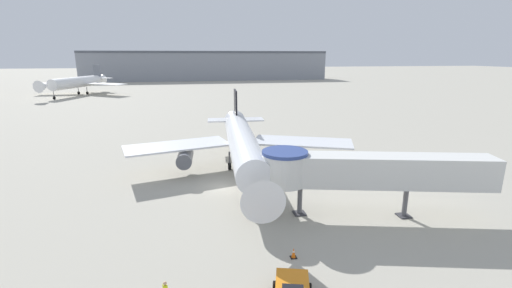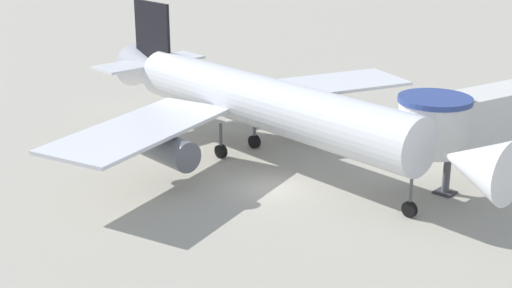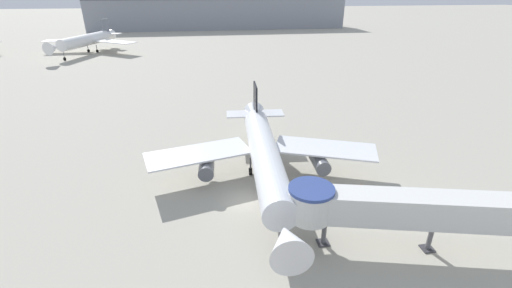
# 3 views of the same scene
# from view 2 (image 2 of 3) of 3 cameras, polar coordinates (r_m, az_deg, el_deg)

# --- Properties ---
(ground_plane) EXTENTS (800.00, 800.00, 0.00)m
(ground_plane) POSITION_cam_2_polar(r_m,az_deg,el_deg) (42.70, 1.35, -3.52)
(ground_plane) COLOR #A8A393
(main_airplane) EXTENTS (29.34, 32.13, 9.25)m
(main_airplane) POSITION_cam_2_polar(r_m,az_deg,el_deg) (45.88, 0.26, 3.28)
(main_airplane) COLOR silver
(main_airplane) RESTS_ON ground_plane
(traffic_cone_starboard_wing) EXTENTS (0.43, 0.43, 0.71)m
(traffic_cone_starboard_wing) POSITION_cam_2_polar(r_m,az_deg,el_deg) (53.51, 11.08, 1.20)
(traffic_cone_starboard_wing) COLOR black
(traffic_cone_starboard_wing) RESTS_ON ground_plane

